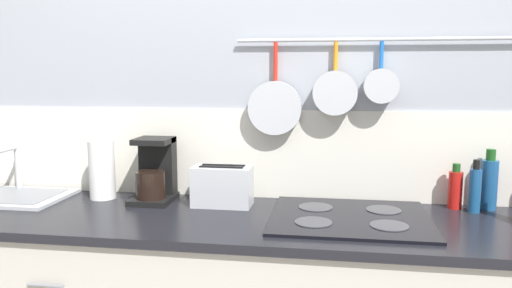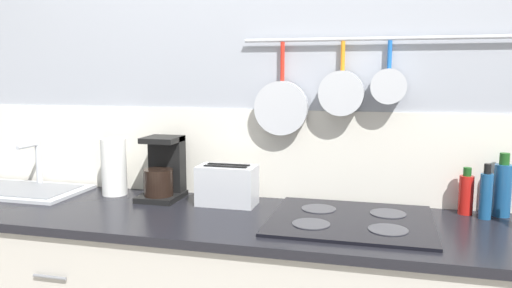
# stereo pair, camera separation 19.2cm
# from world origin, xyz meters

# --- Properties ---
(wall_back) EXTENTS (7.20, 0.15, 2.60)m
(wall_back) POSITION_xyz_m (0.00, 0.36, 1.27)
(wall_back) COLOR #999EA8
(wall_back) RESTS_ON ground_plane
(countertop) EXTENTS (3.19, 0.65, 0.03)m
(countertop) POSITION_xyz_m (0.00, 0.00, 0.90)
(countertop) COLOR black
(countertop) RESTS_ON cabinet_base
(sink_basin) EXTENTS (0.59, 0.35, 0.23)m
(sink_basin) POSITION_xyz_m (-1.26, 0.13, 0.93)
(sink_basin) COLOR #B7BABF
(sink_basin) RESTS_ON countertop
(paper_towel_roll) EXTENTS (0.12, 0.12, 0.27)m
(paper_towel_roll) POSITION_xyz_m (-0.81, 0.20, 1.05)
(paper_towel_roll) COLOR white
(paper_towel_roll) RESTS_ON countertop
(coffee_maker) EXTENTS (0.17, 0.21, 0.28)m
(coffee_maker) POSITION_xyz_m (-0.56, 0.20, 1.03)
(coffee_maker) COLOR black
(coffee_maker) RESTS_ON countertop
(toaster) EXTENTS (0.27, 0.14, 0.17)m
(toaster) POSITION_xyz_m (-0.24, 0.16, 1.00)
(toaster) COLOR #B7BABF
(toaster) RESTS_ON countertop
(cooktop) EXTENTS (0.61, 0.53, 0.01)m
(cooktop) POSITION_xyz_m (0.30, 0.04, 0.92)
(cooktop) COLOR black
(cooktop) RESTS_ON countertop
(bottle_sesame_oil) EXTENTS (0.06, 0.06, 0.19)m
(bottle_sesame_oil) POSITION_xyz_m (0.74, 0.27, 1.00)
(bottle_sesame_oil) COLOR red
(bottle_sesame_oil) RESTS_ON countertop
(bottle_cooking_wine) EXTENTS (0.05, 0.05, 0.22)m
(bottle_cooking_wine) POSITION_xyz_m (0.80, 0.22, 1.01)
(bottle_cooking_wine) COLOR navy
(bottle_cooking_wine) RESTS_ON countertop
(bottle_hot_sauce) EXTENTS (0.07, 0.07, 0.25)m
(bottle_hot_sauce) POSITION_xyz_m (0.87, 0.27, 1.03)
(bottle_hot_sauce) COLOR navy
(bottle_hot_sauce) RESTS_ON countertop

